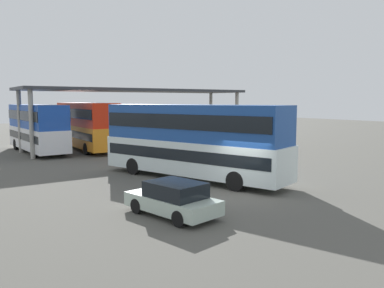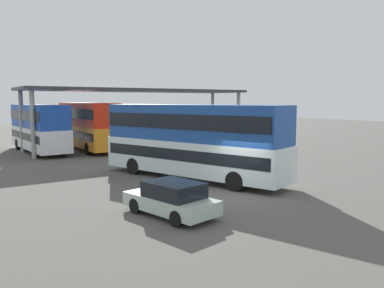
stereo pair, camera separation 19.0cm
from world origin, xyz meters
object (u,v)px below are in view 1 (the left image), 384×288
object	(u,v)px
double_decker_near_canopy	(37,126)
double_decker_mid_row	(86,124)
parked_hatchback	(173,199)
double_decker_main	(192,138)

from	to	relation	value
double_decker_near_canopy	double_decker_mid_row	world-z (taller)	double_decker_mid_row
double_decker_near_canopy	double_decker_mid_row	xyz separation A→B (m)	(4.13, -0.59, 0.08)
parked_hatchback	double_decker_near_canopy	bearing A→B (deg)	-11.76
parked_hatchback	double_decker_mid_row	bearing A→B (deg)	-22.44
parked_hatchback	double_decker_main	bearing A→B (deg)	-51.42
parked_hatchback	double_decker_mid_row	xyz separation A→B (m)	(4.60, 21.88, 1.66)
double_decker_main	double_decker_near_canopy	bearing A→B (deg)	-3.00
double_decker_main	double_decker_mid_row	distance (m)	16.37
double_decker_main	parked_hatchback	size ratio (longest dim) A/B	2.85
parked_hatchback	double_decker_near_canopy	world-z (taller)	double_decker_near_canopy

